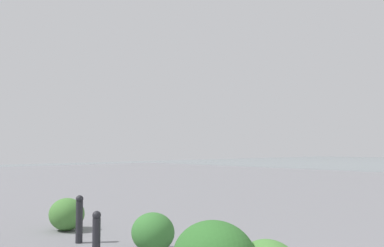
% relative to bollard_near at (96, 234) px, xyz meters
% --- Properties ---
extents(bollard_near, '(0.13, 0.13, 0.71)m').
position_rel_bollard_near_xyz_m(bollard_near, '(0.00, 0.00, 0.00)').
color(bollard_near, '#232328').
rests_on(bollard_near, ground).
extents(bollard_mid, '(0.13, 0.13, 0.82)m').
position_rel_bollard_near_xyz_m(bollard_mid, '(1.12, -0.31, 0.06)').
color(bollard_mid, '#232328').
rests_on(bollard_mid, ground).
extents(shrub_low, '(0.76, 0.68, 0.64)m').
position_rel_bollard_near_xyz_m(shrub_low, '(2.29, -0.65, -0.05)').
color(shrub_low, '#477F38').
rests_on(shrub_low, ground).
extents(shrub_tall, '(0.73, 0.66, 0.62)m').
position_rel_bollard_near_xyz_m(shrub_tall, '(-0.26, -0.86, -0.06)').
color(shrub_tall, '#387533').
rests_on(shrub_tall, ground).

